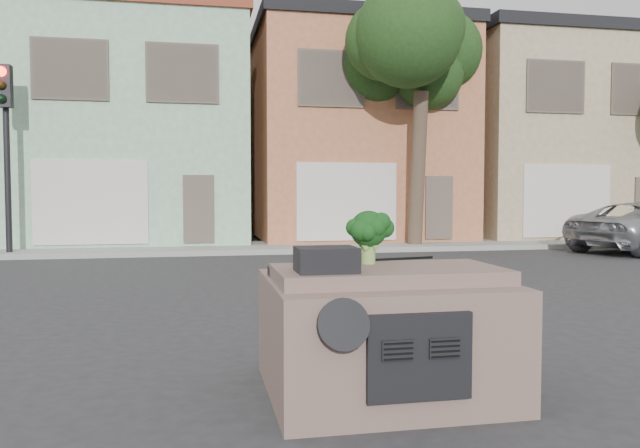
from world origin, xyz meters
name	(u,v)px	position (x,y,z in m)	size (l,w,h in m)	color
ground_plane	(318,322)	(0.00, 0.00, 0.00)	(120.00, 120.00, 0.00)	#303033
sidewalk	(251,248)	(0.00, 10.50, 0.07)	(40.00, 3.00, 0.15)	gray
townhouse_mint	(140,134)	(-3.50, 14.50, 3.77)	(7.20, 8.20, 7.55)	#99C6A0
townhouse_tan	(349,137)	(4.00, 14.50, 3.77)	(7.20, 8.20, 7.55)	#B76D48
townhouse_beige	(533,141)	(11.50, 14.50, 3.77)	(7.20, 8.20, 7.55)	tan
traffic_signal	(6,161)	(-6.50, 9.50, 2.55)	(0.40, 0.40, 5.10)	black
tree_near	(418,109)	(5.00, 9.80, 4.25)	(4.40, 4.00, 8.50)	#203F17
car_dashboard	(383,329)	(0.00, -3.00, 0.56)	(2.00, 1.80, 1.12)	#73594F
instrument_hump	(326,260)	(-0.58, -3.35, 1.22)	(0.48, 0.38, 0.20)	black
wiper_arm	(400,259)	(0.28, -2.62, 1.13)	(0.70, 0.03, 0.02)	black
broccoli	(369,237)	(-0.09, -2.87, 1.36)	(0.40, 0.40, 0.49)	#0F3410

